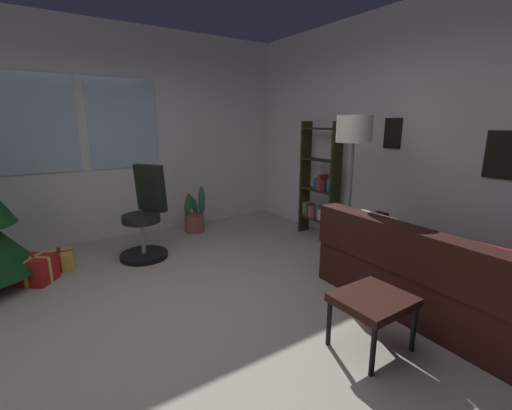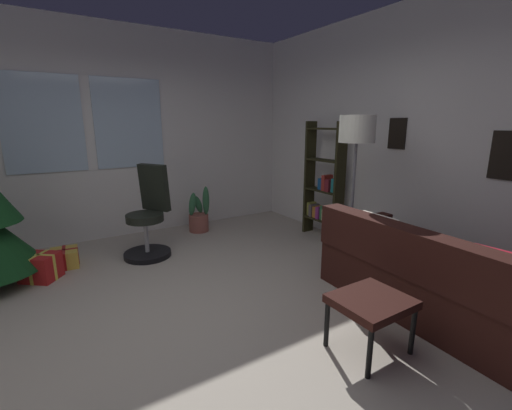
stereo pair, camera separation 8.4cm
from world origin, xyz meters
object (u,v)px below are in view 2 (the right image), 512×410
Objects in this scene: office_chair at (149,221)px; bookshelf at (324,187)px; footstool at (371,305)px; gift_box_red at (40,267)px; couch at (446,281)px; potted_plant at (199,216)px; floor_lamp at (357,140)px; gift_box_gold at (65,258)px.

office_chair is 0.69× the size of bookshelf.
footstool is at bearing -125.29° from bookshelf.
footstool is 1.17× the size of gift_box_red.
couch is 3.37m from potted_plant.
gift_box_red is 0.26× the size of floor_lamp.
floor_lamp is (2.74, -1.73, 1.33)m from gift_box_gold.
office_chair is 1.08m from potted_plant.
bookshelf is at bearing -40.09° from potted_plant.
floor_lamp reaches higher than gift_box_red.
potted_plant is at bearing 113.26° from floor_lamp.
bookshelf is (2.29, -0.60, 0.28)m from office_chair.
footstool is at bearing -73.07° from office_chair.
couch is 1.14× the size of floor_lamp.
bookshelf is at bearing 54.71° from footstool.
couch reaches higher than potted_plant.
gift_box_gold is 0.47× the size of potted_plant.
footstool is 0.31× the size of bookshelf.
potted_plant is (-1.40, 1.18, -0.49)m from bookshelf.
gift_box_red is 0.27× the size of bookshelf.
floor_lamp reaches higher than office_chair.
footstool is 3.36m from gift_box_gold.
couch is 3.95m from gift_box_gold.
potted_plant reaches higher than gift_box_gold.
couch is 2.70× the size of potted_plant.
gift_box_red is 3.57m from floor_lamp.
potted_plant is (0.07, 3.26, -0.13)m from footstool.
gift_box_gold is 0.21× the size of bookshelf.
gift_box_red is 1.21m from office_chair.
couch is at bearing 0.55° from footstool.
floor_lamp is (1.81, -1.56, 0.99)m from office_chair.
office_chair reaches higher than potted_plant.
couch is 5.71× the size of gift_box_gold.
floor_lamp reaches higher than gift_box_gold.
floor_lamp is at bearing -26.40° from gift_box_red.
couch is at bearing -41.11° from gift_box_red.
floor_lamp reaches higher than couch.
gift_box_red is 0.35m from gift_box_gold.
potted_plant is at bearing 88.70° from footstool.
potted_plant is at bearing 32.95° from office_chair.
gift_box_gold is (-2.73, 2.84, -0.19)m from couch.
gift_box_red is 0.61× the size of potted_plant.
floor_lamp is 2.36× the size of potted_plant.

